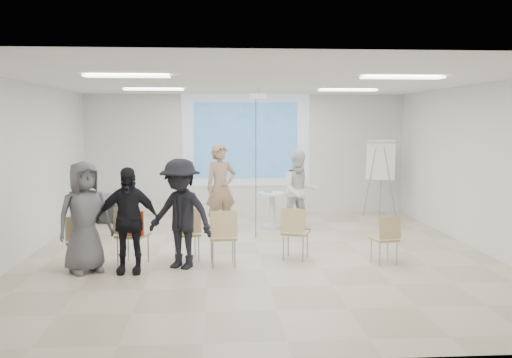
{
  "coord_description": "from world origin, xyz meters",
  "views": [
    {
      "loc": [
        -0.74,
        -9.82,
        2.34
      ],
      "look_at": [
        0.0,
        0.8,
        1.25
      ],
      "focal_mm": 40.0,
      "sensor_mm": 36.0,
      "label": 1
    }
  ],
  "objects": [
    {
      "name": "chair_left_mid",
      "position": [
        -2.13,
        -0.64,
        0.57
      ],
      "size": [
        0.58,
        0.6,
        0.96
      ],
      "rotation": [
        0.0,
        0.0,
        -0.32
      ],
      "color": "tan",
      "rests_on": "floor"
    },
    {
      "name": "audience_outer",
      "position": [
        -2.77,
        -0.99,
        0.97
      ],
      "size": [
        1.13,
        1.03,
        1.93
      ],
      "primitive_type": "imported",
      "rotation": [
        0.0,
        0.0,
        0.56
      ],
      "color": "#5E5E63",
      "rests_on": "floor"
    },
    {
      "name": "floor",
      "position": [
        0.0,
        0.0,
        -0.05
      ],
      "size": [
        8.0,
        9.0,
        0.1
      ],
      "primitive_type": "cube",
      "color": "beige",
      "rests_on": "ground"
    },
    {
      "name": "fluor_panel_sw",
      "position": [
        -2.0,
        -1.5,
        2.97
      ],
      "size": [
        1.2,
        0.3,
        0.02
      ],
      "primitive_type": "cube",
      "color": "white",
      "rests_on": "ceiling"
    },
    {
      "name": "chair_right_inner",
      "position": [
        0.56,
        -0.45,
        0.53
      ],
      "size": [
        0.55,
        0.57,
        0.89
      ],
      "rotation": [
        0.0,
        0.0,
        -0.37
      ],
      "color": "tan",
      "rests_on": "floor"
    },
    {
      "name": "av_cart",
      "position": [
        -3.27,
        3.36,
        0.31
      ],
      "size": [
        0.45,
        0.36,
        0.66
      ],
      "rotation": [
        0.0,
        0.0,
        -0.02
      ],
      "color": "black",
      "rests_on": "floor"
    },
    {
      "name": "projection_halo",
      "position": [
        0.0,
        4.49,
        1.85
      ],
      "size": [
        3.2,
        0.01,
        2.3
      ],
      "primitive_type": "cube",
      "color": "silver",
      "rests_on": "wall_back"
    },
    {
      "name": "controller_left",
      "position": [
        -0.47,
        2.35,
        1.38
      ],
      "size": [
        0.09,
        0.13,
        0.04
      ],
      "primitive_type": "cube",
      "rotation": [
        0.0,
        0.0,
        0.38
      ],
      "color": "white",
      "rests_on": "player_left"
    },
    {
      "name": "ceiling",
      "position": [
        0.0,
        0.0,
        3.05
      ],
      "size": [
        8.0,
        9.0,
        0.1
      ],
      "primitive_type": "cube",
      "color": "white",
      "rests_on": "wall_back"
    },
    {
      "name": "fluor_panel_ne",
      "position": [
        2.0,
        2.0,
        2.97
      ],
      "size": [
        1.2,
        0.3,
        0.02
      ],
      "primitive_type": "cube",
      "color": "white",
      "rests_on": "ceiling"
    },
    {
      "name": "wall_right",
      "position": [
        4.05,
        0.0,
        1.5
      ],
      "size": [
        0.1,
        9.0,
        3.0
      ],
      "primitive_type": "cube",
      "color": "silver",
      "rests_on": "floor"
    },
    {
      "name": "projection_image",
      "position": [
        0.0,
        4.47,
        1.85
      ],
      "size": [
        2.6,
        0.01,
        1.9
      ],
      "primitive_type": "cube",
      "color": "teal",
      "rests_on": "wall_back"
    },
    {
      "name": "chair_center",
      "position": [
        -0.64,
        -0.84,
        0.55
      ],
      "size": [
        0.46,
        0.49,
        0.93
      ],
      "rotation": [
        0.0,
        0.0,
        0.07
      ],
      "color": "tan",
      "rests_on": "floor"
    },
    {
      "name": "fluor_panel_nw",
      "position": [
        -2.0,
        2.0,
        2.97
      ],
      "size": [
        1.2,
        0.3,
        0.02
      ],
      "primitive_type": "cube",
      "color": "white",
      "rests_on": "ceiling"
    },
    {
      "name": "chair_far_left",
      "position": [
        -2.93,
        -0.76,
        0.5
      ],
      "size": [
        0.5,
        0.52,
        0.85
      ],
      "rotation": [
        0.0,
        0.0,
        0.28
      ],
      "color": "tan",
      "rests_on": "floor"
    },
    {
      "name": "wall_back",
      "position": [
        0.0,
        4.55,
        1.5
      ],
      "size": [
        8.0,
        0.1,
        3.0
      ],
      "primitive_type": "cube",
      "color": "silver",
      "rests_on": "floor"
    },
    {
      "name": "chair_right_far",
      "position": [
        2.01,
        -0.86,
        0.48
      ],
      "size": [
        0.45,
        0.47,
        0.81
      ],
      "rotation": [
        0.0,
        0.0,
        0.2
      ],
      "color": "tan",
      "rests_on": "floor"
    },
    {
      "name": "audience_left",
      "position": [
        -2.1,
        -1.08,
        0.94
      ],
      "size": [
        1.12,
        0.7,
        1.88
      ],
      "primitive_type": "imported",
      "rotation": [
        0.0,
        0.0,
        -0.04
      ],
      "color": "black",
      "rests_on": "floor"
    },
    {
      "name": "flipchart_easel",
      "position": [
        3.2,
        3.61,
        1.38
      ],
      "size": [
        0.76,
        0.6,
        1.87
      ],
      "rotation": [
        0.0,
        0.0,
        -0.39
      ],
      "color": "#919399",
      "rests_on": "floor"
    },
    {
      "name": "fluor_panel_se",
      "position": [
        2.0,
        -1.5,
        2.97
      ],
      "size": [
        1.2,
        0.3,
        0.02
      ],
      "primitive_type": "cube",
      "color": "white",
      "rests_on": "ceiling"
    },
    {
      "name": "chair_left_inner",
      "position": [
        -1.23,
        -0.41,
        0.53
      ],
      "size": [
        0.5,
        0.53,
        0.89
      ],
      "rotation": [
        0.0,
        0.0,
        0.22
      ],
      "color": "tan",
      "rests_on": "floor"
    },
    {
      "name": "laptop",
      "position": [
        -1.25,
        -0.31,
        0.48
      ],
      "size": [
        0.37,
        0.3,
        0.03
      ],
      "primitive_type": "imported",
      "rotation": [
        0.0,
        0.0,
        3.36
      ],
      "color": "black",
      "rests_on": "chair_left_inner"
    },
    {
      "name": "ceiling_projector",
      "position": [
        0.1,
        1.49,
        2.69
      ],
      "size": [
        0.3,
        0.25,
        3.0
      ],
      "color": "white",
      "rests_on": "ceiling"
    },
    {
      "name": "pedestal_table",
      "position": [
        0.47,
        2.51,
        0.44
      ],
      "size": [
        0.76,
        0.76,
        0.79
      ],
      "rotation": [
        0.0,
        0.0,
        -0.21
      ],
      "color": "silver",
      "rests_on": "floor"
    },
    {
      "name": "player_right",
      "position": [
        1.03,
        2.1,
        0.95
      ],
      "size": [
        1.03,
        0.88,
        1.91
      ],
      "primitive_type": "imported",
      "rotation": [
        0.0,
        0.0,
        0.16
      ],
      "color": "white",
      "rests_on": "floor"
    },
    {
      "name": "player_left",
      "position": [
        -0.65,
        2.1,
        1.05
      ],
      "size": [
        0.9,
        0.77,
        2.1
      ],
      "primitive_type": "imported",
      "rotation": [
        0.0,
        0.0,
        0.38
      ],
      "color": "#A28063",
      "rests_on": "floor"
    },
    {
      "name": "audience_mid",
      "position": [
        -1.31,
        -0.85,
        0.99
      ],
      "size": [
        1.46,
        1.24,
        1.98
      ],
      "primitive_type": "imported",
      "rotation": [
        0.0,
        0.0,
        -0.51
      ],
      "color": "black",
      "rests_on": "floor"
    },
    {
      "name": "controller_right",
      "position": [
        0.85,
        2.35,
        1.29
      ],
      "size": [
        0.06,
        0.12,
        0.04
      ],
      "primitive_type": "cube",
      "rotation": [
        0.0,
        0.0,
        0.16
      ],
      "color": "white",
      "rests_on": "player_right"
    },
    {
      "name": "red_jacket",
      "position": [
        -2.11,
        -0.78,
        0.72
      ],
      "size": [
        0.42,
        0.22,
        0.39
      ],
      "primitive_type": "cube",
      "rotation": [
        0.0,
        0.0,
        -0.32
      ],
      "color": "#A22913",
      "rests_on": "chair_left_mid"
    },
    {
      "name": "wall_left",
      "position": [
        -4.05,
        0.0,
        1.5
      ],
      "size": [
        0.1,
        9.0,
        3.0
      ],
      "primitive_type": "cube",
      "color": "silver",
      "rests_on": "floor"
    }
  ]
}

